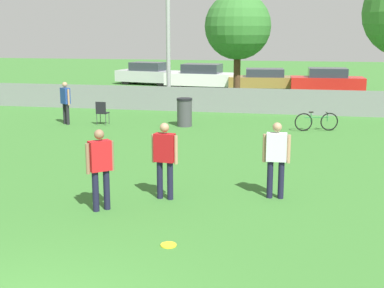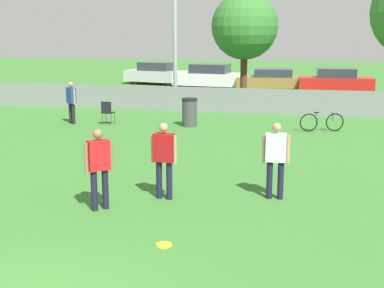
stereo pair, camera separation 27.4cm
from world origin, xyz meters
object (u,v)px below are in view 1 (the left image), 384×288
object	(u,v)px
player_receiver_white	(276,155)
parked_car_white	(202,77)
player_defender_red	(100,164)
folding_chair_sideline	(102,111)
parked_car_tan	(265,80)
frisbee_disc	(168,245)
parked_car_silver	(148,74)
player_thrower_red	(165,155)
trash_bin	(184,112)
parked_car_red	(327,81)
bicycle_sideline	(316,121)
spectator_in_blue	(66,100)
tree_near_pole	(238,27)

from	to	relation	value
player_receiver_white	parked_car_white	bearing A→B (deg)	102.73
player_receiver_white	player_defender_red	bearing A→B (deg)	-157.76
folding_chair_sideline	parked_car_tan	xyz separation A→B (m)	(5.24, 13.46, 0.13)
player_receiver_white	frisbee_disc	xyz separation A→B (m)	(-1.62, -3.02, -0.95)
folding_chair_sideline	parked_car_silver	world-z (taller)	parked_car_silver
player_thrower_red	folding_chair_sideline	world-z (taller)	player_thrower_red
player_defender_red	trash_bin	distance (m)	9.82
frisbee_disc	trash_bin	distance (m)	11.53
frisbee_disc	parked_car_red	world-z (taller)	parked_car_red
bicycle_sideline	player_receiver_white	bearing A→B (deg)	-113.73
bicycle_sideline	parked_car_silver	bearing A→B (deg)	108.68
player_receiver_white	player_thrower_red	world-z (taller)	same
frisbee_disc	player_thrower_red	bearing A→B (deg)	105.70
player_defender_red	parked_car_white	size ratio (longest dim) A/B	0.36
player_receiver_white	parked_car_silver	bearing A→B (deg)	110.53
player_thrower_red	spectator_in_blue	bearing A→B (deg)	133.40
player_thrower_red	parked_car_white	size ratio (longest dim) A/B	0.36
parked_car_tan	player_defender_red	bearing A→B (deg)	-99.97
tree_near_pole	player_thrower_red	bearing A→B (deg)	-89.12
player_defender_red	parked_car_silver	bearing A→B (deg)	60.84
folding_chair_sideline	bicycle_sideline	world-z (taller)	folding_chair_sideline
spectator_in_blue	frisbee_disc	xyz separation A→B (m)	(6.79, -10.82, -0.93)
player_defender_red	parked_car_red	size ratio (longest dim) A/B	0.39
bicycle_sideline	trash_bin	size ratio (longest dim) A/B	1.45
folding_chair_sideline	bicycle_sideline	size ratio (longest dim) A/B	0.58
player_receiver_white	player_defender_red	world-z (taller)	same
bicycle_sideline	parked_car_silver	distance (m)	18.58
tree_near_pole	player_receiver_white	bearing A→B (deg)	-79.61
player_receiver_white	player_thrower_red	size ratio (longest dim) A/B	1.00
tree_near_pole	parked_car_tan	world-z (taller)	tree_near_pole
frisbee_disc	trash_bin	world-z (taller)	trash_bin
player_defender_red	frisbee_disc	xyz separation A→B (m)	(1.77, -1.50, -0.95)
player_thrower_red	parked_car_red	world-z (taller)	player_thrower_red
spectator_in_blue	tree_near_pole	bearing A→B (deg)	-97.96
tree_near_pole	frisbee_disc	size ratio (longest dim) A/B	19.26
tree_near_pole	parked_car_white	size ratio (longest dim) A/B	1.15
player_thrower_red	parked_car_silver	distance (m)	25.13
spectator_in_blue	folding_chair_sideline	bearing A→B (deg)	-137.53
folding_chair_sideline	tree_near_pole	bearing A→B (deg)	-126.51
tree_near_pole	folding_chair_sideline	xyz separation A→B (m)	(-4.47, -5.91, -3.21)
parked_car_tan	parked_car_white	bearing A→B (deg)	166.44
spectator_in_blue	parked_car_silver	bearing A→B (deg)	-49.22
tree_near_pole	folding_chair_sideline	world-z (taller)	tree_near_pole
spectator_in_blue	parked_car_silver	world-z (taller)	spectator_in_blue
bicycle_sideline	parked_car_white	size ratio (longest dim) A/B	0.34
bicycle_sideline	parked_car_white	bearing A→B (deg)	99.82
parked_car_silver	player_thrower_red	bearing A→B (deg)	-62.01
player_defender_red	bicycle_sideline	xyz separation A→B (m)	(4.43, 9.84, -0.62)
tree_near_pole	spectator_in_blue	distance (m)	8.89
player_defender_red	player_thrower_red	size ratio (longest dim) A/B	1.00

